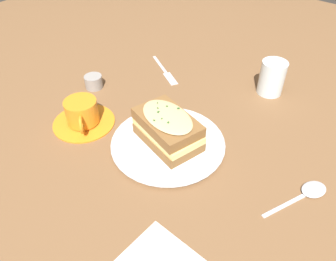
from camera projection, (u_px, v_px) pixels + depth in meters
name	position (u px, v px, depth m)	size (l,w,h in m)	color
ground_plane	(167.00, 155.00, 0.74)	(2.40, 2.40, 0.00)	brown
dinner_plate	(168.00, 143.00, 0.76)	(0.26, 0.26, 0.02)	white
sandwich	(168.00, 129.00, 0.73)	(0.17, 0.13, 0.08)	brown
teacup_with_saucer	(82.00, 115.00, 0.81)	(0.15, 0.15, 0.07)	orange
water_glass	(272.00, 78.00, 0.90)	(0.07, 0.07, 0.10)	silver
fork	(166.00, 73.00, 1.01)	(0.17, 0.10, 0.00)	silver
spoon	(310.00, 191.00, 0.66)	(0.08, 0.16, 0.01)	silver
condiment_pot	(94.00, 82.00, 0.94)	(0.05, 0.05, 0.04)	gray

